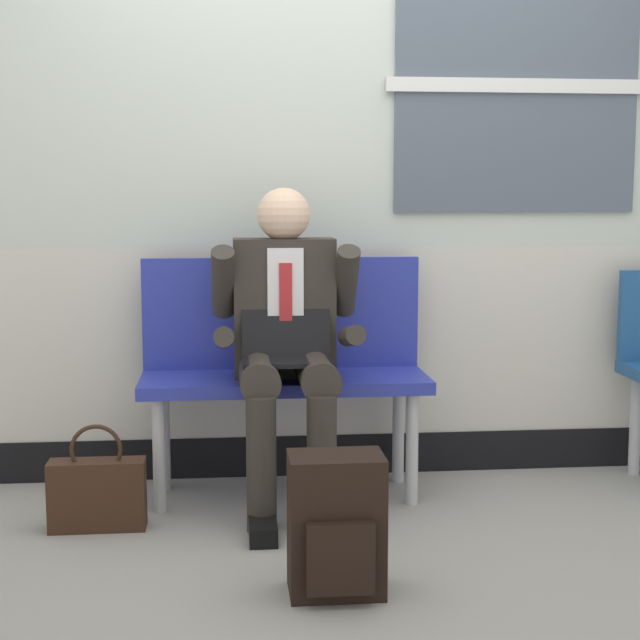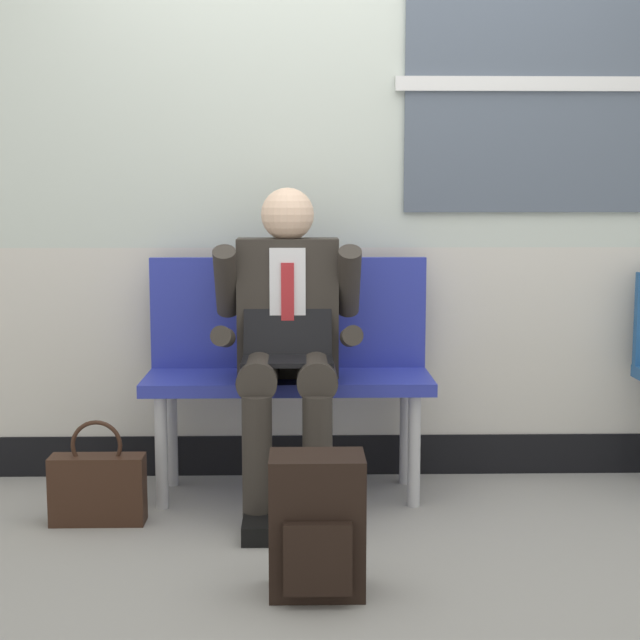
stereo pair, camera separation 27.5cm
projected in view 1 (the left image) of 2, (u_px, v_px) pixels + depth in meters
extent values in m
plane|color=gray|center=(360.00, 530.00, 3.49)|extent=(18.00, 18.00, 0.00)
cube|color=beige|center=(336.00, 24.00, 4.01)|extent=(6.47, 0.12, 1.87)
cube|color=beige|center=(336.00, 340.00, 4.19)|extent=(6.47, 0.12, 0.82)
cube|color=black|center=(335.00, 451.00, 4.25)|extent=(6.47, 0.14, 0.18)
cube|color=#4C5666|center=(517.00, 86.00, 4.05)|extent=(1.05, 0.02, 1.07)
cube|color=silver|center=(518.00, 86.00, 4.04)|extent=(1.13, 0.03, 0.06)
cube|color=#28339E|center=(284.00, 382.00, 3.83)|extent=(1.15, 0.42, 0.05)
cube|color=#28339E|center=(282.00, 313.00, 3.97)|extent=(1.15, 0.04, 0.46)
cylinder|color=#B7B7BC|center=(159.00, 455.00, 3.67)|extent=(0.05, 0.05, 0.45)
cylinder|color=#B7B7BC|center=(164.00, 436.00, 3.96)|extent=(0.05, 0.05, 0.45)
cylinder|color=#B7B7BC|center=(412.00, 449.00, 3.76)|extent=(0.05, 0.05, 0.45)
cylinder|color=#B7B7BC|center=(398.00, 430.00, 4.06)|extent=(0.05, 0.05, 0.45)
cylinder|color=#B7B7BC|center=(635.00, 424.00, 4.16)|extent=(0.05, 0.05, 0.45)
cylinder|color=#2D2823|center=(259.00, 375.00, 3.60)|extent=(0.15, 0.40, 0.15)
cylinder|color=#2D2823|center=(261.00, 464.00, 3.45)|extent=(0.11, 0.11, 0.50)
cube|color=black|center=(263.00, 527.00, 3.42)|extent=(0.10, 0.26, 0.07)
cylinder|color=#2D2823|center=(317.00, 374.00, 3.63)|extent=(0.15, 0.40, 0.15)
cylinder|color=#2D2823|center=(322.00, 463.00, 3.48)|extent=(0.11, 0.11, 0.50)
cube|color=black|center=(323.00, 525.00, 3.45)|extent=(0.10, 0.26, 0.07)
cube|color=#2D2823|center=(284.00, 308.00, 3.79)|extent=(0.40, 0.18, 0.55)
cube|color=silver|center=(286.00, 298.00, 3.69)|extent=(0.14, 0.01, 0.39)
cube|color=#B22328|center=(286.00, 306.00, 3.69)|extent=(0.05, 0.01, 0.33)
sphere|color=beige|center=(284.00, 214.00, 3.74)|extent=(0.21, 0.21, 0.21)
cylinder|color=#2D2823|center=(223.00, 282.00, 3.68)|extent=(0.09, 0.25, 0.30)
cylinder|color=#2D2823|center=(224.00, 338.00, 3.54)|extent=(0.08, 0.27, 0.12)
cylinder|color=#2D2823|center=(346.00, 281.00, 3.73)|extent=(0.09, 0.25, 0.30)
cylinder|color=#2D2823|center=(352.00, 336.00, 3.59)|extent=(0.08, 0.27, 0.12)
cube|color=black|center=(288.00, 361.00, 3.58)|extent=(0.34, 0.22, 0.02)
cube|color=black|center=(286.00, 328.00, 3.69)|extent=(0.34, 0.08, 0.21)
cube|color=black|center=(336.00, 524.00, 2.92)|extent=(0.29, 0.19, 0.44)
cube|color=black|center=(341.00, 559.00, 2.82)|extent=(0.20, 0.04, 0.22)
cube|color=#331E14|center=(97.00, 495.00, 3.49)|extent=(0.35, 0.11, 0.26)
torus|color=#331E14|center=(96.00, 450.00, 3.47)|extent=(0.19, 0.02, 0.19)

